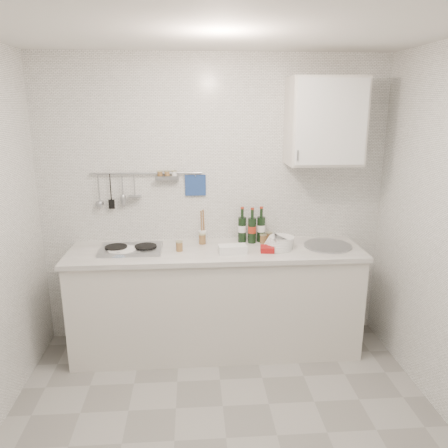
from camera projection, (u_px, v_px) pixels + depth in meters
name	position (u px, v px, depth m)	size (l,w,h in m)	color
floor	(226.00, 438.00, 2.82)	(3.00, 3.00, 0.00)	slate
ceiling	(227.00, 17.00, 2.16)	(3.00, 3.00, 0.00)	silver
back_wall	(214.00, 203.00, 3.84)	(3.00, 0.02, 2.50)	silver
counter	(217.00, 302.00, 3.77)	(2.44, 0.64, 0.96)	beige
wall_rail	(144.00, 184.00, 3.72)	(0.98, 0.09, 0.34)	#93969B
wall_cabinet	(325.00, 122.00, 3.54)	(0.60, 0.38, 0.70)	beige
plate_stack_hob	(121.00, 251.00, 3.53)	(0.25, 0.24, 0.03)	#4972A7
plate_stack_sink	(279.00, 243.00, 3.65)	(0.27, 0.26, 0.10)	white
wine_bottles	(252.00, 225.00, 3.79)	(0.24, 0.10, 0.31)	black
butter_dish	(232.00, 249.00, 3.52)	(0.23, 0.11, 0.07)	white
strawberry_punnet	(267.00, 249.00, 3.56)	(0.11, 0.11, 0.05)	#AF1313
utensil_crock	(203.00, 235.00, 3.79)	(0.07, 0.07, 0.30)	white
jar_a	(202.00, 238.00, 3.76)	(0.06, 0.06, 0.09)	brown
jar_b	(269.00, 236.00, 3.85)	(0.06, 0.06, 0.08)	brown
jar_c	(263.00, 239.00, 3.78)	(0.06, 0.06, 0.08)	brown
jar_d	(179.00, 246.00, 3.58)	(0.06, 0.06, 0.09)	brown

